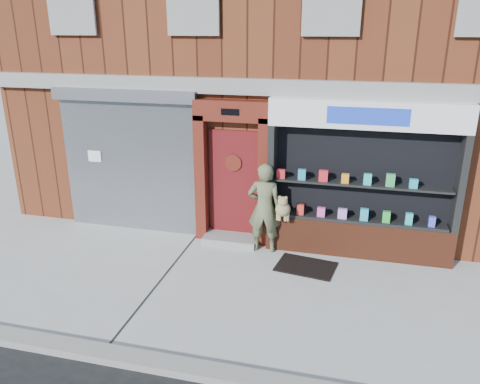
% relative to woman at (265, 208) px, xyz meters
% --- Properties ---
extents(ground, '(80.00, 80.00, 0.00)m').
position_rel_woman_xyz_m(ground, '(0.00, -1.54, -0.90)').
color(ground, '#9E9E99').
rests_on(ground, ground).
extents(curb, '(60.00, 0.30, 0.12)m').
position_rel_woman_xyz_m(curb, '(0.00, -3.69, -0.84)').
color(curb, gray).
rests_on(curb, ground).
extents(building, '(12.00, 8.16, 8.00)m').
position_rel_woman_xyz_m(building, '(0.00, 4.45, 3.10)').
color(building, '#532313').
rests_on(building, ground).
extents(shutter_bay, '(3.10, 0.30, 3.04)m').
position_rel_woman_xyz_m(shutter_bay, '(-3.00, 0.38, 0.82)').
color(shutter_bay, gray).
rests_on(shutter_bay, ground).
extents(red_door_bay, '(1.52, 0.58, 2.90)m').
position_rel_woman_xyz_m(red_door_bay, '(-0.75, 0.32, 0.56)').
color(red_door_bay, '#52170E').
rests_on(red_door_bay, ground).
extents(pharmacy_bay, '(3.50, 0.41, 3.00)m').
position_rel_woman_xyz_m(pharmacy_bay, '(1.75, 0.27, 0.47)').
color(pharmacy_bay, '#622917').
rests_on(pharmacy_bay, ground).
extents(woman, '(0.86, 0.47, 1.80)m').
position_rel_woman_xyz_m(woman, '(0.00, 0.00, 0.00)').
color(woman, '#585E3D').
rests_on(woman, ground).
extents(doormat, '(1.15, 0.89, 0.03)m').
position_rel_woman_xyz_m(doormat, '(0.88, -0.51, -0.89)').
color(doormat, black).
rests_on(doormat, ground).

